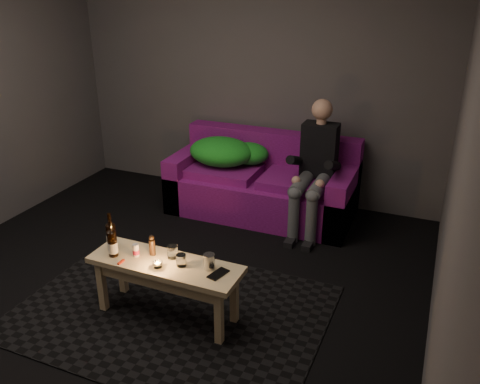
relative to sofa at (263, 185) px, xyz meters
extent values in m
plane|color=black|center=(-0.28, -1.81, -0.29)|extent=(4.50, 4.50, 0.00)
plane|color=#514E51|center=(-0.28, 0.44, 1.01)|extent=(4.00, 0.00, 4.00)
plane|color=#514E51|center=(1.72, -1.81, 1.01)|extent=(0.00, 4.50, 4.50)
cube|color=black|center=(-0.03, -1.86, -0.28)|extent=(2.20, 1.61, 0.01)
cube|color=#630D54|center=(0.00, -0.04, -0.09)|extent=(1.83, 0.82, 0.38)
cube|color=#630D54|center=(0.00, 0.27, 0.30)|extent=(1.83, 0.20, 0.40)
cube|color=#630D54|center=(-0.82, -0.04, 0.00)|extent=(0.18, 0.82, 0.57)
cube|color=#630D54|center=(0.82, -0.04, 0.00)|extent=(0.18, 0.82, 0.57)
cube|color=#630D54|center=(-0.38, -0.09, 0.14)|extent=(0.69, 0.55, 0.09)
cube|color=#630D54|center=(0.38, -0.09, 0.14)|extent=(0.69, 0.55, 0.09)
ellipsoid|color=#198B20|center=(-0.44, -0.04, 0.32)|extent=(0.66, 0.51, 0.27)
ellipsoid|color=#198B20|center=(-0.19, 0.08, 0.29)|extent=(0.40, 0.33, 0.22)
ellipsoid|color=#198B20|center=(-0.65, 0.07, 0.26)|extent=(0.29, 0.24, 0.15)
cube|color=black|center=(0.56, 0.00, 0.46)|extent=(0.33, 0.20, 0.50)
sphere|color=tan|center=(0.56, 0.00, 0.84)|extent=(0.19, 0.19, 0.19)
cylinder|color=#53575E|center=(0.47, -0.28, 0.20)|extent=(0.13, 0.46, 0.13)
cylinder|color=#53575E|center=(0.64, -0.28, 0.20)|extent=(0.13, 0.46, 0.13)
cylinder|color=#53575E|center=(0.47, -0.50, -0.05)|extent=(0.10, 0.10, 0.47)
cylinder|color=#53575E|center=(0.64, -0.50, -0.05)|extent=(0.10, 0.10, 0.47)
cube|color=black|center=(0.47, -0.56, -0.26)|extent=(0.08, 0.20, 0.05)
cube|color=black|center=(0.64, -0.56, -0.26)|extent=(0.08, 0.20, 0.05)
cube|color=tan|center=(-0.03, -1.91, 0.14)|extent=(1.09, 0.36, 0.04)
cube|color=tan|center=(-0.03, -1.91, 0.07)|extent=(0.95, 0.28, 0.10)
cube|color=tan|center=(-0.49, -2.03, -0.08)|extent=(0.05, 0.05, 0.41)
cube|color=tan|center=(-0.49, -1.78, -0.08)|extent=(0.05, 0.05, 0.41)
cube|color=tan|center=(0.44, -2.04, -0.08)|extent=(0.05, 0.05, 0.41)
cube|color=tan|center=(0.44, -1.79, -0.08)|extent=(0.05, 0.05, 0.41)
cylinder|color=black|center=(-0.47, -1.89, 0.26)|extent=(0.07, 0.07, 0.19)
cylinder|color=white|center=(-0.47, -1.89, 0.23)|extent=(0.07, 0.07, 0.08)
cone|color=black|center=(-0.47, -1.89, 0.37)|extent=(0.07, 0.07, 0.03)
cylinder|color=black|center=(-0.47, -1.89, 0.40)|extent=(0.03, 0.03, 0.09)
cylinder|color=black|center=(-0.41, -1.97, 0.25)|extent=(0.07, 0.07, 0.19)
cylinder|color=white|center=(-0.41, -1.97, 0.23)|extent=(0.07, 0.07, 0.08)
cone|color=black|center=(-0.41, -1.97, 0.36)|extent=(0.07, 0.07, 0.03)
cylinder|color=black|center=(-0.41, -1.97, 0.39)|extent=(0.03, 0.03, 0.09)
cylinder|color=silver|center=(-0.26, -1.91, 0.21)|extent=(0.05, 0.05, 0.09)
cylinder|color=black|center=(-0.16, -1.85, 0.22)|extent=(0.04, 0.04, 0.12)
cylinder|color=white|center=(-0.01, -1.83, 0.21)|extent=(0.10, 0.10, 0.09)
cylinder|color=white|center=(-0.04, -1.98, 0.18)|extent=(0.06, 0.06, 0.04)
sphere|color=orange|center=(-0.04, -1.98, 0.19)|extent=(0.02, 0.02, 0.02)
cylinder|color=white|center=(0.10, -1.90, 0.20)|extent=(0.09, 0.09, 0.08)
cylinder|color=#A9ABB0|center=(0.29, -1.87, 0.21)|extent=(0.09, 0.09, 0.11)
cube|color=black|center=(0.38, -1.91, 0.17)|extent=(0.11, 0.17, 0.01)
cube|color=red|center=(-0.30, -2.03, 0.17)|extent=(0.02, 0.07, 0.01)
camera|label=1|loc=(1.60, -4.49, 1.99)|focal=38.00mm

